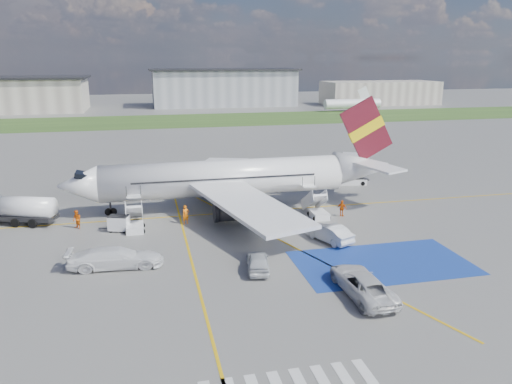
# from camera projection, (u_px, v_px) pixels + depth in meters

# --- Properties ---
(ground) EXTENTS (400.00, 400.00, 0.00)m
(ground) POSITION_uv_depth(u_px,v_px,m) (251.00, 255.00, 41.84)
(ground) COLOR #60605E
(ground) RESTS_ON ground
(grass_strip) EXTENTS (400.00, 30.00, 0.01)m
(grass_strip) POSITION_uv_depth(u_px,v_px,m) (174.00, 121.00, 131.26)
(grass_strip) COLOR #2D4C1E
(grass_strip) RESTS_ON ground
(taxiway_line_main) EXTENTS (120.00, 0.20, 0.01)m
(taxiway_line_main) POSITION_uv_depth(u_px,v_px,m) (227.00, 213.00, 53.14)
(taxiway_line_main) COLOR gold
(taxiway_line_main) RESTS_ON ground
(taxiway_line_cross) EXTENTS (0.20, 60.00, 0.01)m
(taxiway_line_cross) POSITION_uv_depth(u_px,v_px,m) (207.00, 321.00, 31.35)
(taxiway_line_cross) COLOR gold
(taxiway_line_cross) RESTS_ON ground
(taxiway_line_diag) EXTENTS (20.71, 56.45, 0.01)m
(taxiway_line_diag) POSITION_uv_depth(u_px,v_px,m) (227.00, 213.00, 53.14)
(taxiway_line_diag) COLOR gold
(taxiway_line_diag) RESTS_ON ground
(staging_box) EXTENTS (14.00, 8.00, 0.01)m
(staging_box) POSITION_uv_depth(u_px,v_px,m) (382.00, 263.00, 40.23)
(staging_box) COLOR navy
(staging_box) RESTS_ON ground
(terminal_centre) EXTENTS (48.00, 18.00, 12.00)m
(terminal_centre) POSITION_uv_depth(u_px,v_px,m) (224.00, 88.00, 171.66)
(terminal_centre) COLOR gray
(terminal_centre) RESTS_ON ground
(terminal_east) EXTENTS (40.00, 16.00, 8.00)m
(terminal_east) POSITION_uv_depth(u_px,v_px,m) (380.00, 93.00, 177.46)
(terminal_east) COLOR gray
(terminal_east) RESTS_ON ground
(airliner) EXTENTS (36.81, 32.95, 11.92)m
(airliner) POSITION_uv_depth(u_px,v_px,m) (237.00, 177.00, 54.46)
(airliner) COLOR white
(airliner) RESTS_ON ground
(airstairs_fwd) EXTENTS (1.90, 5.20, 3.60)m
(airstairs_fwd) POSITION_uv_depth(u_px,v_px,m) (135.00, 224.00, 47.82)
(airstairs_fwd) COLOR white
(airstairs_fwd) RESTS_ON ground
(airstairs_aft) EXTENTS (1.90, 5.20, 3.60)m
(airstairs_aft) POSITION_uv_depth(u_px,v_px,m) (317.00, 211.00, 51.81)
(airstairs_aft) COLOR white
(airstairs_aft) RESTS_ON ground
(fuel_tanker) EXTENTS (8.50, 4.89, 2.82)m
(fuel_tanker) POSITION_uv_depth(u_px,v_px,m) (15.00, 212.00, 49.44)
(fuel_tanker) COLOR black
(fuel_tanker) RESTS_ON ground
(gpu_cart) EXTENTS (2.13, 1.69, 1.55)m
(gpu_cart) POSITION_uv_depth(u_px,v_px,m) (119.00, 224.00, 47.44)
(gpu_cart) COLOR white
(gpu_cart) RESTS_ON ground
(belt_loader) EXTENTS (4.88, 2.50, 1.41)m
(belt_loader) POSITION_uv_depth(u_px,v_px,m) (349.00, 182.00, 65.15)
(belt_loader) COLOR white
(belt_loader) RESTS_ON ground
(car_silver_a) EXTENTS (2.40, 4.48, 1.45)m
(car_silver_a) POSITION_uv_depth(u_px,v_px,m) (258.00, 261.00, 38.67)
(car_silver_a) COLOR silver
(car_silver_a) RESTS_ON ground
(car_silver_b) EXTENTS (3.41, 5.12, 1.60)m
(car_silver_b) POSITION_uv_depth(u_px,v_px,m) (329.00, 233.00, 44.80)
(car_silver_b) COLOR #B8BBC0
(car_silver_b) RESTS_ON ground
(van_white_a) EXTENTS (2.61, 5.57, 2.08)m
(van_white_a) POSITION_uv_depth(u_px,v_px,m) (362.00, 280.00, 34.69)
(van_white_a) COLOR silver
(van_white_a) RESTS_ON ground
(van_white_b) EXTENTS (5.69, 2.61, 2.18)m
(van_white_b) POSITION_uv_depth(u_px,v_px,m) (115.00, 254.00, 39.10)
(van_white_b) COLOR white
(van_white_b) RESTS_ON ground
(crew_fwd) EXTENTS (0.82, 0.69, 1.91)m
(crew_fwd) POSITION_uv_depth(u_px,v_px,m) (186.00, 215.00, 49.49)
(crew_fwd) COLOR orange
(crew_fwd) RESTS_ON ground
(crew_nose) EXTENTS (1.12, 1.12, 1.83)m
(crew_nose) POSITION_uv_depth(u_px,v_px,m) (77.00, 220.00, 48.09)
(crew_nose) COLOR #DB5A0B
(crew_nose) RESTS_ON ground
(crew_aft) EXTENTS (1.00, 1.02, 1.72)m
(crew_aft) POSITION_uv_depth(u_px,v_px,m) (342.00, 208.00, 51.87)
(crew_aft) COLOR orange
(crew_aft) RESTS_ON ground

